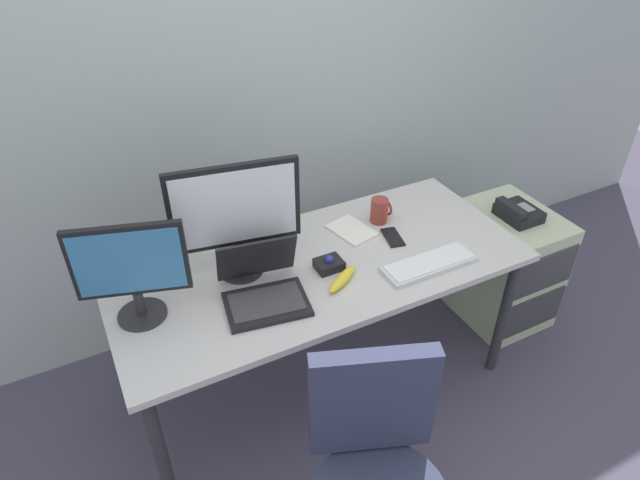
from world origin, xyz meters
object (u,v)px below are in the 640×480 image
at_px(monitor_main, 236,212).
at_px(cell_phone, 393,237).
at_px(laptop, 263,287).
at_px(paper_notepad, 352,230).
at_px(banana, 343,279).
at_px(desk_phone, 518,212).
at_px(monitor_side, 131,268).
at_px(trackball_mouse, 329,264).
at_px(keyboard, 429,264).
at_px(coffee_mug, 380,210).
at_px(file_cabinet, 503,265).

xyz_separation_m(monitor_main, cell_phone, (0.68, -0.09, -0.28)).
height_order(laptop, paper_notepad, laptop).
xyz_separation_m(paper_notepad, banana, (-0.21, -0.30, 0.01)).
height_order(desk_phone, monitor_side, monitor_side).
relative_size(desk_phone, monitor_main, 0.40).
bearing_deg(trackball_mouse, paper_notepad, 41.26).
bearing_deg(trackball_mouse, keyboard, -25.61).
xyz_separation_m(cell_phone, banana, (-0.35, -0.17, 0.02)).
distance_m(laptop, trackball_mouse, 0.31).
height_order(keyboard, coffee_mug, coffee_mug).
bearing_deg(laptop, file_cabinet, 3.89).
bearing_deg(monitor_side, banana, -12.86).
distance_m(keyboard, paper_notepad, 0.40).
relative_size(keyboard, coffee_mug, 3.52).
distance_m(keyboard, laptop, 0.70).
height_order(monitor_side, cell_phone, monitor_side).
bearing_deg(desk_phone, banana, -172.46).
xyz_separation_m(coffee_mug, paper_notepad, (-0.16, -0.02, -0.05)).
height_order(file_cabinet, keyboard, keyboard).
xyz_separation_m(coffee_mug, banana, (-0.37, -0.31, -0.04)).
height_order(monitor_main, monitor_side, monitor_main).
bearing_deg(keyboard, monitor_side, 167.74).
xyz_separation_m(coffee_mug, cell_phone, (-0.02, -0.15, -0.05)).
height_order(desk_phone, cell_phone, cell_phone).
height_order(cell_phone, banana, banana).
relative_size(monitor_side, coffee_mug, 3.43).
relative_size(monitor_side, keyboard, 0.98).
relative_size(desk_phone, cell_phone, 1.41).
height_order(monitor_main, trackball_mouse, monitor_main).
bearing_deg(monitor_main, paper_notepad, 4.56).
relative_size(file_cabinet, keyboard, 1.54).
xyz_separation_m(monitor_side, trackball_mouse, (0.75, -0.06, -0.20)).
bearing_deg(monitor_main, trackball_mouse, -24.13).
relative_size(file_cabinet, desk_phone, 3.16).
relative_size(desk_phone, trackball_mouse, 1.82).
relative_size(monitor_main, paper_notepad, 2.41).
xyz_separation_m(desk_phone, keyboard, (-0.71, -0.22, 0.08)).
relative_size(monitor_side, paper_notepad, 1.93).
height_order(trackball_mouse, banana, trackball_mouse).
bearing_deg(paper_notepad, keyboard, -66.88).
xyz_separation_m(monitor_side, keyboard, (1.12, -0.24, -0.21)).
distance_m(file_cabinet, desk_phone, 0.35).
relative_size(file_cabinet, trackball_mouse, 5.75).
bearing_deg(laptop, paper_notepad, 23.90).
bearing_deg(cell_phone, file_cabinet, 12.05).
bearing_deg(cell_phone, laptop, -158.41).
height_order(keyboard, cell_phone, keyboard).
height_order(file_cabinet, desk_phone, desk_phone).
relative_size(keyboard, laptop, 1.16).
bearing_deg(trackball_mouse, monitor_side, 175.07).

